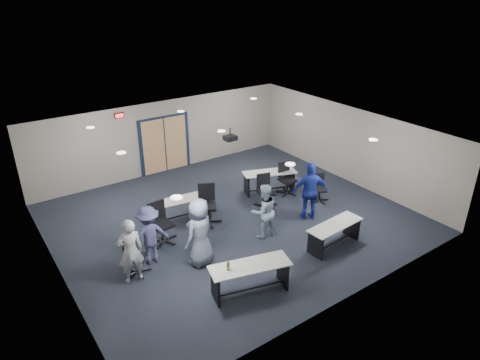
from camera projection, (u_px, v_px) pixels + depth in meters
floor at (232, 219)px, 13.07m from camera, size 10.00×10.00×0.00m
back_wall at (164, 137)px, 15.84m from camera, size 10.00×0.04×2.70m
front_wall at (349, 251)px, 9.16m from camera, size 10.00×0.04×2.70m
left_wall at (53, 230)px, 9.90m from camera, size 0.04×9.00×2.70m
right_wall at (349, 145)px, 15.10m from camera, size 0.04×9.00×2.70m
ceiling at (231, 135)px, 11.93m from camera, size 10.00×9.00×0.04m
double_door at (165, 145)px, 15.94m from camera, size 2.00×0.07×2.20m
exit_sign at (119, 116)px, 14.50m from camera, size 0.32×0.07×0.18m
ceiling_projector at (230, 138)px, 12.58m from camera, size 0.35×0.32×0.37m
ceiling_can_lights at (226, 133)px, 12.13m from camera, size 6.24×5.74×0.02m
table_front_left at (250, 274)px, 9.76m from camera, size 1.97×1.09×1.04m
table_front_right at (335, 231)px, 11.52m from camera, size 1.73×0.68×0.69m
table_back_left at (185, 204)px, 12.97m from camera, size 1.65×0.72×0.75m
table_back_right at (269, 178)px, 14.56m from camera, size 1.90×1.18×0.73m
chair_back_a at (162, 223)px, 11.67m from camera, size 0.80×0.80×1.17m
chair_back_b at (207, 205)px, 12.59m from camera, size 1.02×1.02×1.20m
chair_back_c at (266, 192)px, 13.52m from camera, size 0.83×0.83×1.09m
chair_back_d at (287, 179)px, 14.40m from camera, size 0.74×0.74×1.09m
chair_loose_left at (136, 256)px, 10.44m from camera, size 0.86×0.86×0.98m
chair_loose_right at (320, 189)px, 13.92m from camera, size 0.77×0.77×0.91m
person_gray at (130, 251)px, 10.01m from camera, size 0.66×0.47×1.70m
person_plaid at (200, 232)px, 10.64m from camera, size 1.04×0.86×1.83m
person_lightblue at (264, 211)px, 11.86m from camera, size 0.83×0.68×1.60m
person_navy at (310, 192)px, 12.70m from camera, size 1.16×0.90×1.83m
person_back at (149, 235)px, 10.75m from camera, size 1.07×0.67×1.59m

